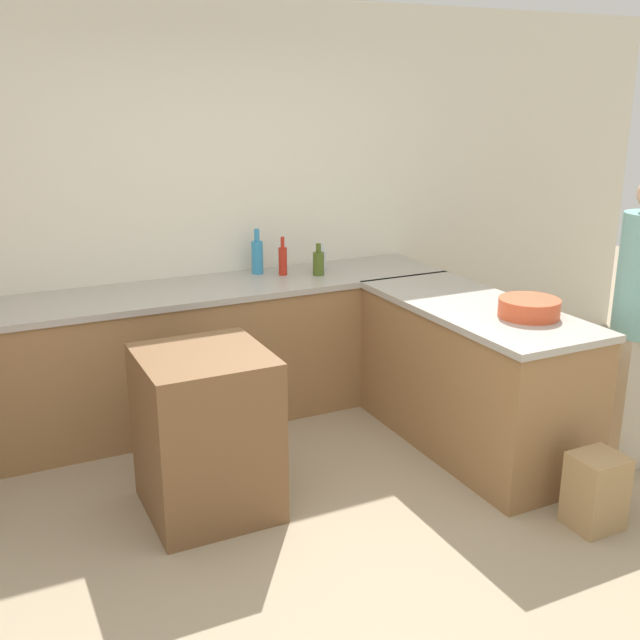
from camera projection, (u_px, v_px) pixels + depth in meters
name	position (u px, v px, depth m)	size (l,w,h in m)	color
ground_plane	(340.00, 567.00, 3.46)	(14.00, 14.00, 0.00)	tan
wall_back	(186.00, 209.00, 5.00)	(8.00, 0.06, 2.70)	silver
counter_back	(208.00, 352.00, 4.96)	(3.31, 0.69, 0.90)	olive
counter_peninsula	(472.00, 376.00, 4.54)	(0.69, 1.61, 0.90)	olive
island_table	(206.00, 433.00, 3.83)	(0.63, 0.65, 0.86)	brown
mixing_bowl	(529.00, 308.00, 4.17)	(0.34, 0.34, 0.10)	#DB512D
dish_soap_bottle	(257.00, 256.00, 5.13)	(0.08, 0.08, 0.31)	#338CBF
olive_oil_bottle	(318.00, 263.00, 5.10)	(0.08, 0.08, 0.22)	#475B1E
vinegar_bottle_clear	(321.00, 259.00, 5.24)	(0.06, 0.06, 0.20)	silver
hot_sauce_bottle	(283.00, 260.00, 5.10)	(0.06, 0.06, 0.26)	red
paper_bag	(596.00, 491.00, 3.74)	(0.25, 0.23, 0.39)	#A88456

